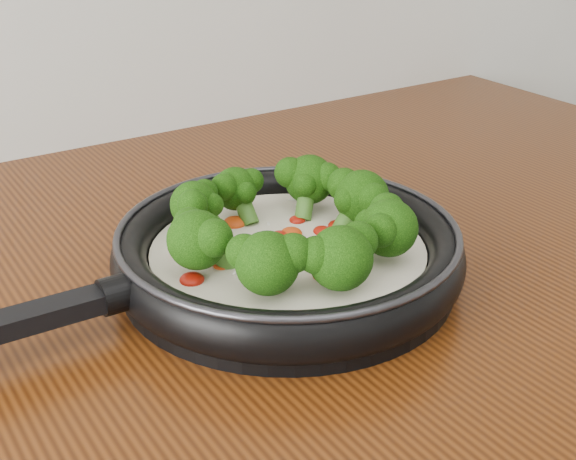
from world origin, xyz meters
TOP-DOWN VIEW (x-y plane):
  - skillet at (0.11, 1.03)m, footprint 0.49×0.32m

SIDE VIEW (x-z plane):
  - skillet at x=0.11m, z-range 0.89..0.98m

